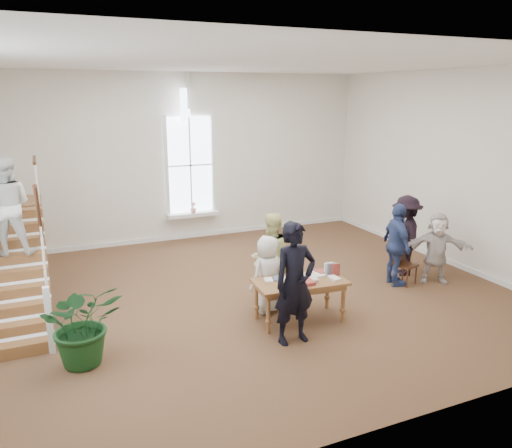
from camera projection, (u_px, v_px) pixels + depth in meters
name	position (u px, v px, depth m)	size (l,w,h in m)	color
ground	(255.00, 293.00, 10.15)	(10.00, 10.00, 0.00)	#4F351F
room_shell	(193.00, 224.00, 13.94)	(10.49, 10.00, 10.00)	silver
staircase	(10.00, 230.00, 8.73)	(1.10, 4.10, 2.92)	brown
library_table	(301.00, 285.00, 8.78)	(1.67, 0.92, 0.82)	brown
police_officer	(295.00, 283.00, 7.94)	(0.73, 0.48, 2.01)	black
elderly_woman	(268.00, 274.00, 9.16)	(0.71, 0.46, 1.45)	silver
person_yellow	(271.00, 257.00, 9.68)	(0.84, 0.66, 1.74)	#E7E690
woman_cluster_a	(397.00, 245.00, 10.40)	(1.03, 0.43, 1.76)	navy
woman_cluster_b	(406.00, 236.00, 11.02)	(1.16, 0.67, 1.79)	black
woman_cluster_c	(437.00, 248.00, 10.60)	(1.42, 0.45, 1.53)	silver
floor_plant	(83.00, 323.00, 7.37)	(1.16, 1.01, 1.29)	#113514
side_chair	(403.00, 260.00, 10.58)	(0.50, 0.50, 0.92)	#3A1C0F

